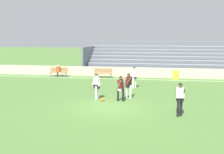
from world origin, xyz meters
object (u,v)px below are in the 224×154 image
(spectator_seated, at_px, (58,70))
(player_white_overlapping, at_px, (134,76))
(bench_centre_sideline, at_px, (59,71))
(soccer_ball, at_px, (102,99))
(player_dark_trailing_run, at_px, (129,83))
(trash_bin, at_px, (176,75))
(player_dark_pressing_high, at_px, (121,86))
(player_white_challenging, at_px, (97,84))
(player_white_wide_left, at_px, (180,96))
(bench_far_right, at_px, (103,72))
(bleacher_stand, at_px, (169,59))

(spectator_seated, xyz_separation_m, player_white_overlapping, (8.10, -4.83, 0.29))
(bench_centre_sideline, distance_m, soccer_ball, 11.73)
(player_white_overlapping, distance_m, player_dark_trailing_run, 3.71)
(trash_bin, relative_size, spectator_seated, 0.70)
(trash_bin, relative_size, player_white_overlapping, 0.51)
(trash_bin, xyz_separation_m, player_dark_pressing_high, (-3.90, -9.39, 0.53))
(bench_centre_sideline, height_order, soccer_ball, bench_centre_sideline)
(player_white_challenging, bearing_deg, spectator_seated, 123.44)
(player_dark_trailing_run, bearing_deg, trash_bin, 67.72)
(trash_bin, relative_size, player_white_wide_left, 0.49)
(bench_far_right, bearing_deg, bench_centre_sideline, 180.00)
(spectator_seated, distance_m, player_white_overlapping, 9.44)
(player_dark_trailing_run, bearing_deg, spectator_seated, 133.34)
(player_dark_trailing_run, xyz_separation_m, soccer_ball, (-1.53, -1.07, -0.89))
(player_white_challenging, height_order, player_white_wide_left, player_white_wide_left)
(player_white_challenging, xyz_separation_m, player_white_overlapping, (2.02, 4.38, -0.00))
(bench_centre_sideline, bearing_deg, bench_far_right, 0.00)
(spectator_seated, bearing_deg, bench_centre_sideline, 90.00)
(bench_centre_sideline, distance_m, player_dark_trailing_run, 11.84)
(player_dark_pressing_high, xyz_separation_m, player_white_wide_left, (3.42, -2.75, 0.08))
(player_white_overlapping, height_order, player_dark_trailing_run, player_dark_trailing_run)
(bench_centre_sideline, xyz_separation_m, player_white_overlapping, (8.10, -4.95, 0.44))
(player_dark_pressing_high, bearing_deg, player_white_challenging, 172.73)
(player_dark_pressing_high, height_order, player_white_challenging, player_white_challenging)
(player_white_challenging, relative_size, player_white_wide_left, 0.97)
(player_white_challenging, relative_size, player_white_overlapping, 1.00)
(trash_bin, xyz_separation_m, player_white_challenging, (-5.47, -9.19, 0.57))
(bench_far_right, relative_size, spectator_seated, 1.49)
(player_white_wide_left, bearing_deg, bench_centre_sideline, 132.02)
(spectator_seated, distance_m, player_dark_pressing_high, 12.14)
(bench_far_right, distance_m, spectator_seated, 4.60)
(bench_centre_sideline, xyz_separation_m, player_white_challenging, (6.08, -9.33, 0.44))
(player_white_overlapping, bearing_deg, bench_far_right, 125.36)
(player_dark_pressing_high, height_order, soccer_ball, player_dark_pressing_high)
(spectator_seated, bearing_deg, bench_far_right, 1.45)
(bench_far_right, distance_m, player_white_challenging, 9.46)
(player_dark_pressing_high, distance_m, player_white_overlapping, 4.61)
(bench_centre_sideline, bearing_deg, player_dark_trailing_run, -47.05)
(spectator_seated, height_order, player_dark_trailing_run, player_dark_trailing_run)
(player_white_challenging, distance_m, player_white_wide_left, 5.79)
(spectator_seated, bearing_deg, player_white_wide_left, -47.70)
(bleacher_stand, bearing_deg, bench_far_right, -143.77)
(spectator_seated, relative_size, soccer_ball, 5.50)
(player_white_overlapping, bearing_deg, soccer_ball, -108.15)
(bench_centre_sideline, xyz_separation_m, player_white_wide_left, (11.07, -12.28, 0.48))
(spectator_seated, bearing_deg, trash_bin, -0.11)
(bench_far_right, xyz_separation_m, soccer_ball, (1.94, -9.73, -0.44))
(player_dark_pressing_high, bearing_deg, bench_far_right, 107.81)
(player_white_overlapping, xyz_separation_m, player_white_wide_left, (2.97, -7.34, 0.04))
(bench_centre_sideline, xyz_separation_m, trash_bin, (11.55, -0.14, -0.12))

